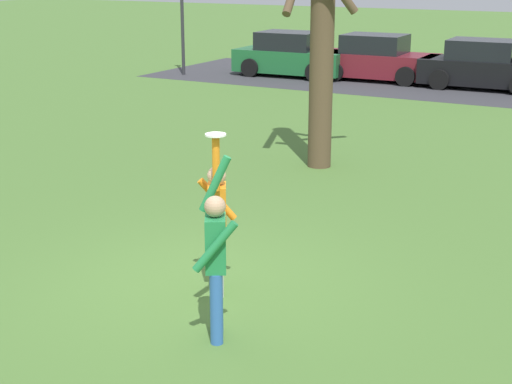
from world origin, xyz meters
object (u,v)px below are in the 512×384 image
Objects in this scene: bare_tree_tall at (324,14)px; lamppost_by_lot at (182,3)px; parked_car_black at (484,66)px; frisbee_disc at (216,135)px; parked_car_maroon at (377,59)px; parked_car_green at (291,56)px; person_defender at (216,255)px; person_catcher at (217,219)px.

lamppost_by_lot is (-9.90, 9.76, -0.46)m from bare_tree_tall.
frisbee_disc is at bearing -88.61° from parked_car_black.
parked_car_maroon is 7.31m from lamppost_by_lot.
parked_car_black is at bearing 11.12° from lamppost_by_lot.
parked_car_maroon and parked_car_black have the same top height.
bare_tree_tall is (-1.53, 6.53, 0.95)m from frisbee_disc.
frisbee_disc is 0.06× the size of parked_car_green.
person_defender is 0.49× the size of parked_car_black.
lamppost_by_lot is at bearing -156.78° from parked_car_green.
person_defender reaches higher than parked_car_green.
parked_car_green is at bearing 172.71° from person_catcher.
person_catcher is 1.13m from frisbee_disc.
bare_tree_tall is (-2.04, 7.38, 2.06)m from person_defender.
person_defender reaches higher than parked_car_black.
person_catcher is 18.81m from parked_car_maroon.
parked_car_maroon is 0.97× the size of lamppost_by_lot.
parked_car_maroon is at bearing 104.89° from bare_tree_tall.
parked_car_maroon is (-5.20, 19.28, -0.25)m from person_defender.
frisbee_disc reaches higher than parked_car_maroon.
parked_car_green is 1.00× the size of parked_car_maroon.
lamppost_by_lot is at bearing -170.50° from parked_car_black.
bare_tree_tall is (-0.57, -11.81, 2.31)m from parked_car_black.
person_defender is 19.25m from parked_car_black.
bare_tree_tall is at bearing -62.81° from parked_car_green.
frisbee_disc is 19.63m from parked_car_green.
lamppost_by_lot is (-11.44, 16.28, 0.49)m from frisbee_disc.
parked_car_maroon is 3.73m from parked_car_black.
parked_car_green is (-7.71, 17.76, -0.25)m from person_catcher.
parked_car_maroon is 1.00× the size of parked_car_black.
person_defender is at bearing 0.00° from person_catcher.
parked_car_black is (-1.47, 19.19, -0.25)m from person_defender.
frisbee_disc is at bearing -68.09° from parked_car_green.
person_catcher is 1.21m from person_defender.
person_catcher is at bearing -54.87° from lamppost_by_lot.
bare_tree_tall reaches higher than parked_car_maroon.
frisbee_disc is at bearing -0.00° from person_catcher.
bare_tree_tall reaches higher than lamppost_by_lot.
parked_car_green is 3.16m from parked_car_maroon.
person_defender is 0.48× the size of lamppost_by_lot.
parked_car_black is 0.97× the size of lamppost_by_lot.
person_catcher is 1.02× the size of person_defender.
frisbee_disc is 18.42m from parked_car_black.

